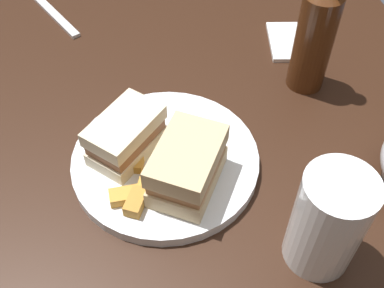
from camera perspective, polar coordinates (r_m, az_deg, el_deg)
dining_table at (r=1.00m, az=2.26°, el=-13.89°), size 1.18×0.83×0.71m
plate at (r=0.67m, az=-3.24°, el=-2.01°), size 0.27×0.27×0.02m
sandwich_half_left at (r=0.66m, az=-8.08°, el=1.01°), size 0.12×0.12×0.06m
sandwich_half_right at (r=0.61m, az=-0.58°, el=-2.72°), size 0.14×0.12×0.07m
potato_wedge_front at (r=0.62m, az=-8.21°, el=-6.29°), size 0.02×0.04×0.01m
potato_wedge_middle at (r=0.61m, az=-6.84°, el=-7.02°), size 0.05×0.04×0.02m
potato_wedge_back at (r=0.66m, az=-6.64°, el=-1.39°), size 0.06×0.03×0.01m
potato_wedge_left_edge at (r=0.63m, az=-5.77°, el=-5.34°), size 0.05×0.03×0.02m
pint_glass at (r=0.57m, az=16.04°, el=-9.59°), size 0.08×0.08×0.15m
cider_bottle at (r=0.76m, az=14.90°, el=13.11°), size 0.06×0.06×0.26m
napkin at (r=0.90m, az=12.33°, el=12.12°), size 0.12×0.11×0.01m
fork at (r=0.99m, az=-16.48°, el=14.95°), size 0.17×0.10×0.01m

